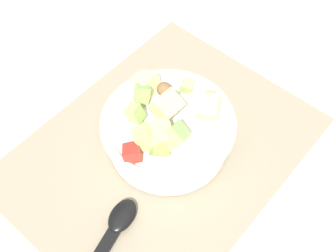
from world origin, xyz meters
TOP-DOWN VIEW (x-y plane):
  - ground_plane at (0.00, 0.00)m, footprint 2.40×2.40m
  - placemat at (0.00, 0.00)m, footprint 0.48×0.37m
  - salad_bowl at (0.02, 0.00)m, footprint 0.21×0.21m
  - serving_spoon at (-0.17, -0.05)m, footprint 0.22×0.08m

SIDE VIEW (x-z plane):
  - ground_plane at x=0.00m, z-range 0.00..0.00m
  - placemat at x=0.00m, z-range 0.00..0.01m
  - serving_spoon at x=-0.17m, z-range 0.00..0.02m
  - salad_bowl at x=0.02m, z-range -0.01..0.10m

